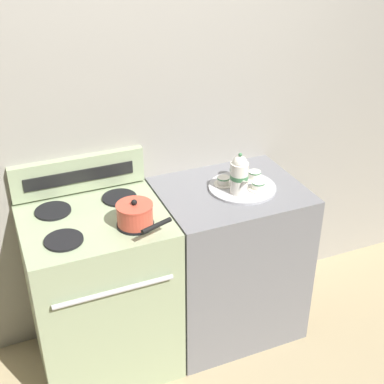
% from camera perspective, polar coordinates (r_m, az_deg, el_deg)
% --- Properties ---
extents(ground_plane, '(6.00, 6.00, 0.00)m').
position_cam_1_polar(ground_plane, '(3.27, -2.19, -15.24)').
color(ground_plane, tan).
extents(wall_back, '(6.00, 0.05, 2.20)m').
position_cam_1_polar(wall_back, '(2.90, -4.92, 4.89)').
color(wall_back, '#9E998E').
rests_on(wall_back, ground).
extents(stove, '(0.70, 0.64, 0.94)m').
position_cam_1_polar(stove, '(2.89, -9.64, -10.56)').
color(stove, '#9EAD84').
rests_on(stove, ground).
extents(control_panel, '(0.69, 0.05, 0.19)m').
position_cam_1_polar(control_panel, '(2.81, -12.00, 1.88)').
color(control_panel, '#9EAD84').
rests_on(control_panel, stove).
extents(side_counter, '(0.76, 0.61, 0.92)m').
position_cam_1_polar(side_counter, '(3.08, 3.91, -7.27)').
color(side_counter, slate).
rests_on(side_counter, ground).
extents(saucepan, '(0.22, 0.28, 0.13)m').
position_cam_1_polar(saucepan, '(2.50, -6.06, -2.37)').
color(saucepan, '#D14C38').
rests_on(saucepan, stove).
extents(serving_tray, '(0.36, 0.36, 0.01)m').
position_cam_1_polar(serving_tray, '(2.84, 5.39, 0.50)').
color(serving_tray, '#B2B2B7').
rests_on(serving_tray, side_counter).
extents(teapot, '(0.09, 0.15, 0.22)m').
position_cam_1_polar(teapot, '(2.73, 5.09, 1.86)').
color(teapot, white).
rests_on(teapot, serving_tray).
extents(teacup_left, '(0.10, 0.10, 0.04)m').
position_cam_1_polar(teacup_left, '(2.80, 7.08, 0.65)').
color(teacup_left, white).
rests_on(teacup_left, serving_tray).
extents(teacup_right, '(0.10, 0.10, 0.04)m').
position_cam_1_polar(teacup_right, '(2.83, 3.38, 1.19)').
color(teacup_right, white).
rests_on(teacup_right, serving_tray).
extents(teacup_front, '(0.10, 0.10, 0.04)m').
position_cam_1_polar(teacup_front, '(2.91, 6.68, 1.81)').
color(teacup_front, white).
rests_on(teacup_front, serving_tray).
extents(creamer_jug, '(0.07, 0.07, 0.08)m').
position_cam_1_polar(creamer_jug, '(2.91, 4.71, 2.39)').
color(creamer_jug, white).
rests_on(creamer_jug, serving_tray).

